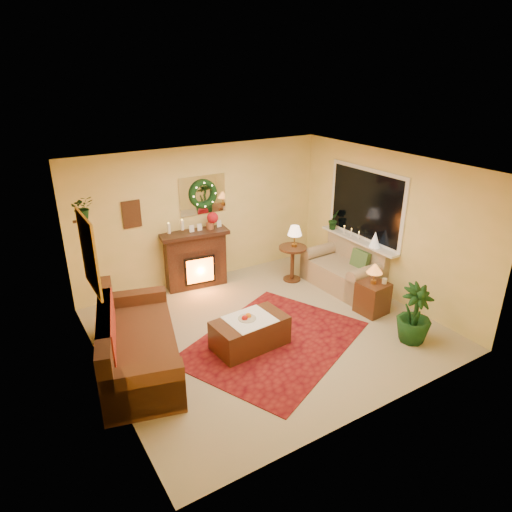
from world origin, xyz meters
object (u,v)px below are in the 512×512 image
sofa (139,340)px  loveseat (343,266)px  fireplace (195,259)px  side_table_round (292,265)px  coffee_table (250,334)px  end_table_square (372,298)px

sofa → loveseat: 4.12m
fireplace → side_table_round: fireplace is taller
sofa → fireplace: 2.60m
loveseat → side_table_round: bearing=130.7°
coffee_table → fireplace: bearing=81.7°
sofa → end_table_square: bearing=6.5°
side_table_round → end_table_square: bearing=-76.7°
fireplace → loveseat: fireplace is taller
sofa → loveseat: size_ratio=1.49×
loveseat → coffee_table: bearing=-164.2°
end_table_square → sofa: bearing=171.3°
side_table_round → end_table_square: (0.41, -1.75, -0.06)m
side_table_round → coffee_table: (-1.88, -1.53, -0.12)m
side_table_round → fireplace: bearing=155.8°
fireplace → coffee_table: size_ratio=1.02×
fireplace → side_table_round: bearing=-16.7°
side_table_round → end_table_square: 1.80m
coffee_table → sofa: bearing=162.7°
side_table_round → end_table_square: side_table_round is taller
sofa → side_table_round: sofa is taller
fireplace → coffee_table: 2.33m
sofa → side_table_round: size_ratio=3.18×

